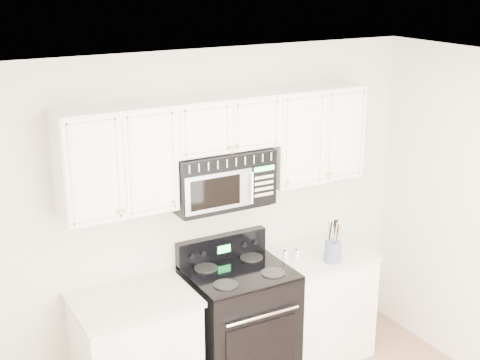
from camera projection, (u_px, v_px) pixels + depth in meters
room at (350, 309)px, 3.81m from camera, size 3.51×3.51×2.61m
base_cabinet_left at (136, 357)px, 4.91m from camera, size 0.86×0.65×0.92m
base_cabinet_right at (315, 306)px, 5.65m from camera, size 0.86×0.65×0.92m
range at (239, 322)px, 5.27m from camera, size 0.78×0.71×1.12m
upper_cabinets at (221, 141)px, 4.94m from camera, size 2.44×0.37×0.75m
microwave at (220, 178)px, 4.98m from camera, size 0.77×0.43×0.42m
utensil_crock at (333, 251)px, 5.30m from camera, size 0.13×0.13×0.35m
shaker_salt at (286, 254)px, 5.35m from camera, size 0.04×0.04×0.09m
shaker_pepper at (297, 254)px, 5.34m from camera, size 0.04×0.04×0.10m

